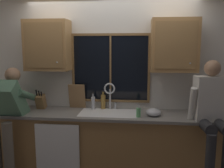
{
  "coord_description": "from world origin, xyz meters",
  "views": [
    {
      "loc": [
        0.4,
        -3.6,
        1.85
      ],
      "look_at": [
        0.04,
        -0.3,
        1.33
      ],
      "focal_mm": 39.01,
      "sensor_mm": 36.0,
      "label": 1
    }
  ],
  "objects_px": {
    "cutting_board": "(77,96)",
    "bottle_green_glass": "(93,103)",
    "person_sitting_on_counter": "(212,107)",
    "person_standing": "(6,113)",
    "bottle_tall_clear": "(103,101)",
    "mixing_bowl": "(153,112)",
    "knife_block": "(41,102)",
    "soap_dispenser": "(138,112)"
  },
  "relations": [
    {
      "from": "knife_block",
      "to": "bottle_tall_clear",
      "type": "distance_m",
      "value": 0.93
    },
    {
      "from": "person_standing",
      "to": "person_sitting_on_counter",
      "type": "bearing_deg",
      "value": 0.87
    },
    {
      "from": "bottle_green_glass",
      "to": "bottle_tall_clear",
      "type": "height_order",
      "value": "bottle_tall_clear"
    },
    {
      "from": "person_sitting_on_counter",
      "to": "knife_block",
      "type": "xyz_separation_m",
      "value": [
        -2.36,
        0.38,
        -0.08
      ]
    },
    {
      "from": "person_standing",
      "to": "soap_dispenser",
      "type": "relative_size",
      "value": 9.15
    },
    {
      "from": "cutting_board",
      "to": "bottle_green_glass",
      "type": "distance_m",
      "value": 0.27
    },
    {
      "from": "soap_dispenser",
      "to": "bottle_green_glass",
      "type": "height_order",
      "value": "bottle_green_glass"
    },
    {
      "from": "soap_dispenser",
      "to": "bottle_green_glass",
      "type": "distance_m",
      "value": 0.75
    },
    {
      "from": "knife_block",
      "to": "bottle_green_glass",
      "type": "relative_size",
      "value": 1.31
    },
    {
      "from": "bottle_green_glass",
      "to": "cutting_board",
      "type": "bearing_deg",
      "value": 172.37
    },
    {
      "from": "knife_block",
      "to": "bottle_tall_clear",
      "type": "height_order",
      "value": "knife_block"
    },
    {
      "from": "mixing_bowl",
      "to": "soap_dispenser",
      "type": "xyz_separation_m",
      "value": [
        -0.2,
        -0.08,
        0.02
      ]
    },
    {
      "from": "mixing_bowl",
      "to": "bottle_tall_clear",
      "type": "distance_m",
      "value": 0.79
    },
    {
      "from": "person_standing",
      "to": "cutting_board",
      "type": "bearing_deg",
      "value": 31.81
    },
    {
      "from": "cutting_board",
      "to": "bottle_green_glass",
      "type": "xyz_separation_m",
      "value": [
        0.25,
        -0.03,
        -0.08
      ]
    },
    {
      "from": "mixing_bowl",
      "to": "bottle_tall_clear",
      "type": "height_order",
      "value": "bottle_tall_clear"
    },
    {
      "from": "mixing_bowl",
      "to": "bottle_tall_clear",
      "type": "relative_size",
      "value": 0.76
    },
    {
      "from": "cutting_board",
      "to": "bottle_green_glass",
      "type": "relative_size",
      "value": 1.53
    },
    {
      "from": "bottle_tall_clear",
      "to": "person_sitting_on_counter",
      "type": "bearing_deg",
      "value": -19.27
    },
    {
      "from": "knife_block",
      "to": "bottle_tall_clear",
      "type": "bearing_deg",
      "value": 7.26
    },
    {
      "from": "person_sitting_on_counter",
      "to": "cutting_board",
      "type": "xyz_separation_m",
      "value": [
        -1.83,
        0.48,
        -0.0
      ]
    },
    {
      "from": "knife_block",
      "to": "soap_dispenser",
      "type": "xyz_separation_m",
      "value": [
        1.45,
        -0.27,
        -0.04
      ]
    },
    {
      "from": "knife_block",
      "to": "cutting_board",
      "type": "relative_size",
      "value": 0.86
    },
    {
      "from": "soap_dispenser",
      "to": "person_sitting_on_counter",
      "type": "bearing_deg",
      "value": -7.29
    },
    {
      "from": "person_standing",
      "to": "person_sitting_on_counter",
      "type": "height_order",
      "value": "person_sitting_on_counter"
    },
    {
      "from": "mixing_bowl",
      "to": "bottle_green_glass",
      "type": "xyz_separation_m",
      "value": [
        -0.87,
        0.25,
        0.05
      ]
    },
    {
      "from": "cutting_board",
      "to": "person_sitting_on_counter",
      "type": "bearing_deg",
      "value": -14.77
    },
    {
      "from": "person_standing",
      "to": "mixing_bowl",
      "type": "bearing_deg",
      "value": 6.77
    },
    {
      "from": "person_standing",
      "to": "bottle_tall_clear",
      "type": "height_order",
      "value": "person_standing"
    },
    {
      "from": "mixing_bowl",
      "to": "soap_dispenser",
      "type": "height_order",
      "value": "soap_dispenser"
    },
    {
      "from": "person_sitting_on_counter",
      "to": "soap_dispenser",
      "type": "xyz_separation_m",
      "value": [
        -0.9,
        0.12,
        -0.12
      ]
    },
    {
      "from": "person_standing",
      "to": "bottle_green_glass",
      "type": "bearing_deg",
      "value": 24.08
    },
    {
      "from": "knife_block",
      "to": "soap_dispenser",
      "type": "height_order",
      "value": "knife_block"
    },
    {
      "from": "mixing_bowl",
      "to": "bottle_green_glass",
      "type": "bearing_deg",
      "value": 163.73
    },
    {
      "from": "mixing_bowl",
      "to": "bottle_tall_clear",
      "type": "bearing_deg",
      "value": 157.13
    },
    {
      "from": "mixing_bowl",
      "to": "soap_dispenser",
      "type": "relative_size",
      "value": 1.23
    },
    {
      "from": "person_sitting_on_counter",
      "to": "soap_dispenser",
      "type": "bearing_deg",
      "value": 172.71
    },
    {
      "from": "cutting_board",
      "to": "bottle_green_glass",
      "type": "bearing_deg",
      "value": -7.63
    },
    {
      "from": "person_sitting_on_counter",
      "to": "soap_dispenser",
      "type": "distance_m",
      "value": 0.92
    },
    {
      "from": "person_sitting_on_counter",
      "to": "person_standing",
      "type": "bearing_deg",
      "value": -179.13
    },
    {
      "from": "knife_block",
      "to": "bottle_tall_clear",
      "type": "xyz_separation_m",
      "value": [
        0.92,
        0.12,
        0.0
      ]
    },
    {
      "from": "person_sitting_on_counter",
      "to": "bottle_tall_clear",
      "type": "relative_size",
      "value": 4.61
    }
  ]
}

